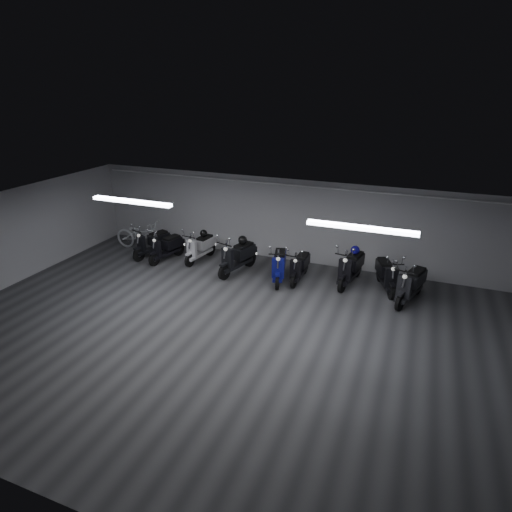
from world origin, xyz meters
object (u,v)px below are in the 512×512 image
at_px(scooter_1, 166,243).
at_px(helmet_0, 355,250).
at_px(bicycle, 141,232).
at_px(scooter_9, 412,279).
at_px(scooter_2, 200,243).
at_px(helmet_2, 204,233).
at_px(scooter_0, 152,238).
at_px(helmet_1, 243,240).
at_px(scooter_3, 237,252).
at_px(scooter_7, 351,262).
at_px(scooter_4, 279,260).
at_px(scooter_8, 387,269).
at_px(scooter_5, 300,262).

height_order(scooter_1, helmet_0, scooter_1).
bearing_deg(bicycle, scooter_9, -94.91).
bearing_deg(scooter_2, bicycle, -175.10).
bearing_deg(helmet_2, helmet_0, 0.78).
relative_size(scooter_0, helmet_2, 7.04).
xyz_separation_m(scooter_9, bicycle, (-9.27, 0.65, -0.03)).
relative_size(scooter_1, helmet_0, 6.36).
bearing_deg(helmet_1, helmet_0, 7.88).
height_order(scooter_3, helmet_1, scooter_3).
bearing_deg(helmet_1, helmet_2, 165.76).
bearing_deg(bicycle, scooter_1, -112.33).
xyz_separation_m(scooter_0, helmet_0, (6.85, 0.54, 0.36)).
relative_size(scooter_7, bicycle, 0.92).
relative_size(scooter_0, scooter_3, 0.92).
bearing_deg(scooter_3, scooter_4, 13.20).
distance_m(scooter_4, scooter_7, 2.14).
height_order(scooter_1, helmet_2, scooter_1).
height_order(scooter_4, scooter_8, scooter_4).
xyz_separation_m(scooter_1, scooter_3, (2.66, -0.05, 0.08)).
xyz_separation_m(scooter_0, helmet_2, (1.78, 0.47, 0.26)).
xyz_separation_m(scooter_5, scooter_8, (2.52, 0.31, 0.04)).
relative_size(scooter_1, scooter_9, 0.90).
bearing_deg(scooter_7, scooter_5, -157.68).
bearing_deg(scooter_0, scooter_7, 21.89).
relative_size(scooter_4, bicycle, 0.88).
distance_m(scooter_0, scooter_5, 5.32).
height_order(scooter_4, scooter_9, scooter_9).
height_order(scooter_2, scooter_4, scooter_4).
distance_m(scooter_5, helmet_2, 3.59).
bearing_deg(scooter_8, scooter_9, -58.35).
relative_size(scooter_4, scooter_9, 0.96).
bearing_deg(helmet_1, scooter_4, -13.13).
xyz_separation_m(scooter_2, scooter_5, (3.57, -0.27, -0.03)).
distance_m(scooter_3, helmet_2, 1.69).
relative_size(bicycle, helmet_1, 7.25).
distance_m(scooter_2, scooter_5, 3.58).
height_order(scooter_9, helmet_0, scooter_9).
height_order(scooter_0, helmet_0, scooter_0).
relative_size(scooter_4, helmet_0, 6.80).
distance_m(scooter_1, scooter_4, 4.08).
relative_size(scooter_4, helmet_1, 6.35).
bearing_deg(scooter_3, scooter_9, 14.83).
relative_size(scooter_3, helmet_2, 7.69).
bearing_deg(helmet_0, bicycle, -178.92).
relative_size(scooter_2, scooter_4, 0.95).
xyz_separation_m(scooter_3, helmet_1, (0.07, 0.26, 0.31)).
relative_size(scooter_5, helmet_1, 5.76).
xyz_separation_m(scooter_7, helmet_0, (0.05, 0.26, 0.30)).
height_order(scooter_7, helmet_1, scooter_7).
height_order(scooter_0, bicycle, bicycle).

